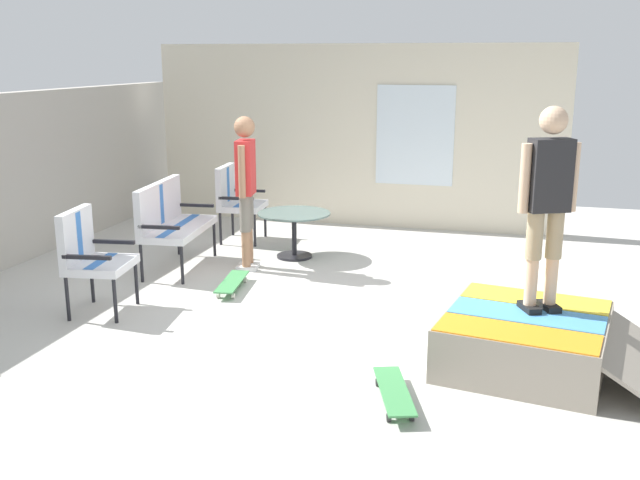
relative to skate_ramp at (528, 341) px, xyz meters
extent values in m
cube|color=beige|center=(0.89, 2.02, -0.27)|extent=(12.00, 12.00, 0.10)
cube|color=beige|center=(4.69, 2.52, 1.09)|extent=(0.20, 6.00, 2.61)
cube|color=silver|center=(4.58, 1.62, 1.13)|extent=(0.03, 1.10, 1.40)
cube|color=gray|center=(0.00, 0.03, -0.01)|extent=(1.49, 1.43, 0.43)
cube|color=orange|center=(-0.43, 0.10, 0.22)|extent=(0.61, 1.24, 0.01)
cube|color=#4C99D8|center=(0.00, 0.03, 0.22)|extent=(0.61, 1.24, 0.01)
cube|color=yellow|center=(0.44, -0.04, 0.22)|extent=(0.61, 1.24, 0.01)
cylinder|color=#B2B2B7|center=(0.10, 0.61, 0.19)|extent=(1.25, 0.25, 0.05)
cylinder|color=black|center=(1.25, 3.66, 0.00)|extent=(0.04, 0.04, 0.44)
cylinder|color=black|center=(2.41, 3.79, 0.00)|extent=(0.04, 0.04, 0.44)
cylinder|color=black|center=(1.20, 4.13, 0.00)|extent=(0.04, 0.04, 0.44)
cylinder|color=black|center=(2.36, 4.25, 0.00)|extent=(0.04, 0.04, 0.44)
cube|color=silver|center=(1.80, 3.96, 0.26)|extent=(1.30, 0.68, 0.08)
cube|color=#3872C6|center=(1.80, 3.96, 0.30)|extent=(1.21, 0.23, 0.00)
cube|color=silver|center=(1.78, 4.19, 0.55)|extent=(1.25, 0.21, 0.50)
cube|color=#3872C6|center=(1.78, 4.19, 0.55)|extent=(0.11, 0.09, 0.46)
cube|color=black|center=(1.20, 3.89, 0.42)|extent=(0.09, 0.47, 0.04)
cube|color=black|center=(2.41, 4.02, 0.42)|extent=(0.09, 0.47, 0.04)
cylinder|color=black|center=(3.00, 3.47, 0.00)|extent=(0.04, 0.04, 0.44)
cylinder|color=black|center=(3.54, 3.52, 0.00)|extent=(0.04, 0.04, 0.44)
cylinder|color=black|center=(2.96, 3.94, 0.00)|extent=(0.04, 0.04, 0.44)
cylinder|color=black|center=(3.49, 3.98, 0.00)|extent=(0.04, 0.04, 0.44)
cube|color=silver|center=(3.25, 3.73, 0.26)|extent=(0.67, 0.60, 0.08)
cube|color=#3872C6|center=(3.25, 3.73, 0.30)|extent=(0.59, 0.15, 0.00)
cube|color=silver|center=(3.23, 3.96, 0.55)|extent=(0.62, 0.13, 0.50)
cube|color=#3872C6|center=(3.23, 3.96, 0.55)|extent=(0.11, 0.09, 0.46)
cube|color=black|center=(2.96, 3.70, 0.42)|extent=(0.08, 0.47, 0.04)
cube|color=black|center=(3.54, 3.75, 0.42)|extent=(0.08, 0.47, 0.04)
cylinder|color=black|center=(-0.02, 3.73, 0.00)|extent=(0.04, 0.04, 0.44)
cylinder|color=black|center=(0.52, 3.81, 0.00)|extent=(0.04, 0.04, 0.44)
cylinder|color=black|center=(-0.08, 4.19, 0.00)|extent=(0.04, 0.04, 0.44)
cylinder|color=black|center=(0.45, 4.27, 0.00)|extent=(0.04, 0.04, 0.44)
cube|color=silver|center=(0.22, 4.00, 0.26)|extent=(0.69, 0.63, 0.08)
cube|color=#3872C6|center=(0.22, 4.00, 0.30)|extent=(0.59, 0.18, 0.00)
cube|color=silver|center=(0.18, 4.23, 0.55)|extent=(0.63, 0.17, 0.50)
cube|color=#3872C6|center=(0.18, 4.23, 0.55)|extent=(0.11, 0.10, 0.46)
cube|color=black|center=(-0.07, 3.96, 0.42)|extent=(0.11, 0.47, 0.04)
cube|color=black|center=(0.50, 4.04, 0.42)|extent=(0.11, 0.47, 0.04)
cylinder|color=black|center=(2.63, 2.81, 0.05)|extent=(0.06, 0.06, 0.55)
cylinder|color=black|center=(2.63, 2.81, -0.21)|extent=(0.44, 0.44, 0.03)
cylinder|color=slate|center=(2.63, 2.81, 0.34)|extent=(0.90, 0.90, 0.02)
cube|color=silver|center=(1.93, 3.17, -0.20)|extent=(0.15, 0.25, 0.05)
cylinder|color=#9E7051|center=(1.93, 3.17, 0.04)|extent=(0.10, 0.10, 0.42)
cylinder|color=slate|center=(1.93, 3.17, 0.46)|extent=(0.13, 0.13, 0.42)
cube|color=silver|center=(2.09, 3.20, -0.20)|extent=(0.15, 0.25, 0.05)
cylinder|color=#9E7051|center=(2.09, 3.20, 0.04)|extent=(0.10, 0.10, 0.42)
cylinder|color=slate|center=(2.09, 3.20, 0.46)|extent=(0.13, 0.13, 0.42)
cube|color=red|center=(2.01, 3.19, 0.98)|extent=(0.35, 0.23, 0.62)
sphere|color=#9E7051|center=(2.01, 3.19, 1.44)|extent=(0.24, 0.24, 0.24)
cylinder|color=#9E7051|center=(1.81, 3.16, 0.96)|extent=(0.08, 0.08, 0.59)
cylinder|color=#9E7051|center=(2.21, 3.22, 0.96)|extent=(0.08, 0.08, 0.59)
cube|color=black|center=(0.10, 0.01, 0.25)|extent=(0.26, 0.20, 0.05)
cylinder|color=beige|center=(0.10, 0.01, 0.47)|extent=(0.10, 0.10, 0.38)
cylinder|color=tan|center=(0.10, 0.01, 0.85)|extent=(0.13, 0.13, 0.38)
cube|color=black|center=(0.17, -0.14, 0.25)|extent=(0.26, 0.20, 0.05)
cylinder|color=beige|center=(0.17, -0.14, 0.47)|extent=(0.10, 0.10, 0.38)
cylinder|color=tan|center=(0.17, -0.14, 0.85)|extent=(0.13, 0.13, 0.38)
cube|color=#262628|center=(0.14, -0.07, 1.33)|extent=(0.30, 0.37, 0.57)
sphere|color=beige|center=(0.14, -0.07, 1.75)|extent=(0.22, 0.22, 0.22)
cylinder|color=beige|center=(0.05, 0.11, 1.31)|extent=(0.08, 0.08, 0.54)
cylinder|color=beige|center=(0.22, -0.25, 1.31)|extent=(0.08, 0.08, 0.54)
cube|color=#3F8C4C|center=(1.20, 3.06, -0.13)|extent=(0.82, 0.31, 0.02)
cylinder|color=silver|center=(1.49, 3.02, -0.19)|extent=(0.06, 0.04, 0.06)
cylinder|color=silver|center=(1.47, 3.18, -0.19)|extent=(0.06, 0.04, 0.06)
cylinder|color=silver|center=(0.94, 2.94, -0.19)|extent=(0.06, 0.04, 0.06)
cylinder|color=silver|center=(0.92, 3.10, -0.19)|extent=(0.06, 0.04, 0.06)
cube|color=#3F8C4C|center=(-0.91, 0.93, -0.13)|extent=(0.82, 0.45, 0.02)
cylinder|color=#333333|center=(-0.62, 0.94, -0.19)|extent=(0.06, 0.05, 0.06)
cylinder|color=#333333|center=(-0.67, 1.10, -0.19)|extent=(0.06, 0.05, 0.06)
cylinder|color=#333333|center=(-1.15, 0.76, -0.19)|extent=(0.06, 0.05, 0.06)
cylinder|color=#333333|center=(-1.20, 0.91, -0.19)|extent=(0.06, 0.05, 0.06)
camera|label=1|loc=(-5.70, 0.15, 2.22)|focal=40.74mm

